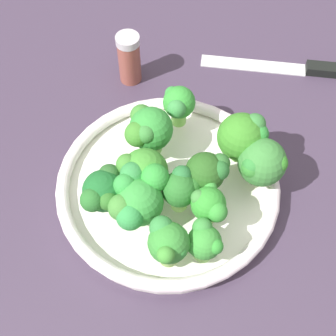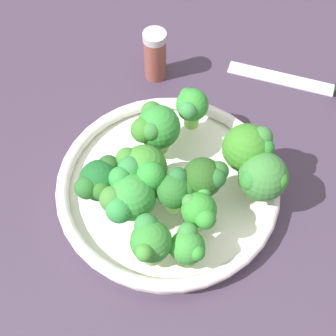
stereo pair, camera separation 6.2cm
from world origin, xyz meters
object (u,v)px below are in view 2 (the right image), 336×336
broccoli_floret_0 (262,177)px  broccoli_floret_6 (187,246)px  broccoli_floret_9 (191,106)px  broccoli_floret_11 (142,169)px  knife (335,89)px  pepper_shaker (155,55)px  broccoli_floret_3 (100,181)px  broccoli_floret_10 (151,241)px  bowl (168,187)px  broccoli_floret_2 (249,148)px  broccoli_floret_4 (156,127)px  broccoli_floret_8 (176,190)px  broccoli_floret_7 (199,211)px  broccoli_floret_1 (205,178)px  broccoli_floret_5 (128,199)px

broccoli_floret_0 → broccoli_floret_6: bearing=115.0°
broccoli_floret_9 → broccoli_floret_11: broccoli_floret_11 is taller
knife → pepper_shaker: pepper_shaker is taller
broccoli_floret_3 → broccoli_floret_6: size_ratio=1.15×
broccoli_floret_10 → broccoli_floret_11: broccoli_floret_11 is taller
broccoli_floret_6 → broccoli_floret_9: broccoli_floret_9 is taller
broccoli_floret_9 → pepper_shaker: bearing=3.4°
broccoli_floret_0 → broccoli_floret_6: size_ratio=1.27×
bowl → broccoli_floret_2: broccoli_floret_2 is taller
broccoli_floret_4 → broccoli_floret_8: size_ratio=1.16×
broccoli_floret_6 → broccoli_floret_11: size_ratio=0.76×
broccoli_floret_10 → knife: 41.11cm
broccoli_floret_0 → broccoli_floret_6: 12.99cm
broccoli_floret_7 → broccoli_floret_10: broccoli_floret_10 is taller
broccoli_floret_4 → broccoli_floret_7: (-13.12, -1.20, -0.48)cm
bowl → broccoli_floret_10: bearing=151.2°
broccoli_floret_2 → broccoli_floret_8: bearing=103.6°
bowl → broccoli_floret_9: broccoli_floret_9 is taller
broccoli_floret_3 → broccoli_floret_8: (-4.39, -8.40, 0.35)cm
broccoli_floret_3 → broccoli_floret_0: bearing=-107.5°
broccoli_floret_1 → broccoli_floret_6: broccoli_floret_1 is taller
broccoli_floret_3 → broccoli_floret_7: size_ratio=1.00×
broccoli_floret_9 → broccoli_floret_0: bearing=-161.2°
broccoli_floret_0 → broccoli_floret_10: size_ratio=1.02×
broccoli_floret_1 → broccoli_floret_9: (11.46, -2.36, -0.23)cm
broccoli_floret_5 → broccoli_floret_7: (-4.35, -7.48, 0.19)cm
broccoli_floret_1 → broccoli_floret_6: size_ratio=1.29×
bowl → broccoli_floret_9: bearing=-37.0°
broccoli_floret_4 → pepper_shaker: bearing=-17.1°
broccoli_floret_3 → broccoli_floret_11: bearing=-93.1°
broccoli_floret_6 → broccoli_floret_4: bearing=-5.2°
broccoli_floret_3 → broccoli_floret_9: bearing=-63.5°
bowl → broccoli_floret_8: bearing=175.5°
broccoli_floret_3 → broccoli_floret_10: bearing=-160.9°
bowl → broccoli_floret_5: broccoli_floret_5 is taller
broccoli_floret_3 → broccoli_floret_10: (-10.05, -3.48, 0.61)cm
broccoli_floret_2 → broccoli_floret_10: (-8.24, 15.59, -0.33)cm
broccoli_floret_10 → broccoli_floret_11: size_ratio=0.94×
broccoli_floret_8 → pepper_shaker: (25.42, -5.38, -2.72)cm
broccoli_floret_5 → broccoli_floret_7: 8.65cm
broccoli_floret_5 → broccoli_floret_10: bearing=-172.2°
broccoli_floret_2 → broccoli_floret_0: bearing=-179.3°
broccoli_floret_0 → broccoli_floret_11: broccoli_floret_11 is taller
broccoli_floret_3 → broccoli_floret_4: size_ratio=0.84×
broccoli_floret_4 → broccoli_floret_10: 16.07cm
broccoli_floret_7 → pepper_shaker: broccoli_floret_7 is taller
broccoli_floret_2 → broccoli_floret_3: broccoli_floret_2 is taller
broccoli_floret_5 → broccoli_floret_10: size_ratio=1.03×
broccoli_floret_5 → broccoli_floret_11: broccoli_floret_11 is taller
broccoli_floret_4 → broccoli_floret_10: size_ratio=1.11×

